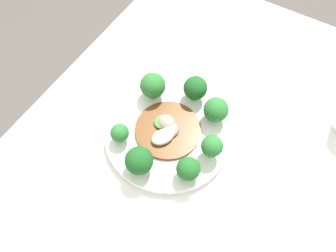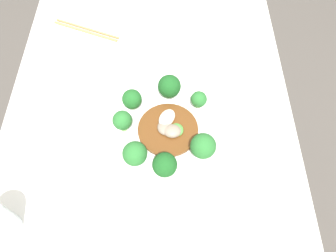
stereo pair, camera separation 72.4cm
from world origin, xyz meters
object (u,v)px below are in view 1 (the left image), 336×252
object	(u,v)px
broccoli_northwest	(120,133)
stirfry_center	(167,129)
broccoli_west	(139,161)
broccoli_northeast	(153,86)
broccoli_southeast	(216,110)
broccoli_east	(195,88)
broccoli_south	(212,146)
plate	(168,133)
broccoli_southwest	(188,169)

from	to	relation	value
broccoli_northwest	stirfry_center	xyz separation A→B (m)	(0.07, -0.07, -0.02)
stirfry_center	broccoli_west	bearing A→B (deg)	178.80
broccoli_northeast	broccoli_southeast	xyz separation A→B (m)	(0.02, -0.15, -0.00)
broccoli_southeast	broccoli_east	world-z (taller)	same
broccoli_southeast	broccoli_south	bearing A→B (deg)	-158.40
plate	broccoli_northwest	xyz separation A→B (m)	(-0.07, 0.08, 0.04)
broccoli_southeast	broccoli_west	size ratio (longest dim) A/B	0.98
broccoli_southwest	stirfry_center	size ratio (longest dim) A/B	0.39
broccoli_south	broccoli_east	size ratio (longest dim) A/B	0.96
plate	stirfry_center	distance (m)	0.02
broccoli_south	stirfry_center	bearing A→B (deg)	89.19
broccoli_northeast	broccoli_west	distance (m)	0.19
broccoli_northwest	broccoli_northeast	world-z (taller)	broccoli_northeast
broccoli_southeast	broccoli_west	bearing A→B (deg)	157.65
broccoli_southwest	broccoli_east	bearing A→B (deg)	24.70
plate	broccoli_southwest	xyz separation A→B (m)	(-0.07, -0.09, 0.04)
plate	broccoli_south	xyz separation A→B (m)	(-0.00, -0.11, 0.05)
broccoli_southeast	broccoli_west	world-z (taller)	broccoli_west
plate	broccoli_northeast	distance (m)	0.11
broccoli_south	broccoli_southwest	world-z (taller)	broccoli_south
broccoli_south	plate	bearing A→B (deg)	87.95
broccoli_south	stirfry_center	size ratio (longest dim) A/B	0.43
broccoli_east	broccoli_west	size ratio (longest dim) A/B	0.99
broccoli_southwest	broccoli_southeast	bearing A→B (deg)	5.79
broccoli_southeast	broccoli_east	size ratio (longest dim) A/B	0.98
broccoli_northwest	broccoli_southeast	size ratio (longest dim) A/B	0.77
broccoli_south	broccoli_west	world-z (taller)	broccoli_west
plate	broccoli_southeast	xyz separation A→B (m)	(0.08, -0.07, 0.05)
broccoli_east	broccoli_west	xyz separation A→B (m)	(-0.21, 0.01, -0.00)
broccoli_northwest	broccoli_southwest	xyz separation A→B (m)	(0.00, -0.16, 0.00)
broccoli_southwest	stirfry_center	xyz separation A→B (m)	(0.07, 0.09, -0.02)
broccoli_southeast	broccoli_southwest	world-z (taller)	broccoli_southeast
broccoli_east	stirfry_center	world-z (taller)	broccoli_east
plate	broccoli_southeast	size ratio (longest dim) A/B	4.42
plate	broccoli_northeast	world-z (taller)	broccoli_northeast
broccoli_northwest	broccoli_west	size ratio (longest dim) A/B	0.75
broccoli_northeast	broccoli_east	world-z (taller)	broccoli_northeast
broccoli_northwest	stirfry_center	bearing A→B (deg)	-47.20
broccoli_east	broccoli_west	distance (m)	0.21
broccoli_southwest	plate	bearing A→B (deg)	52.00
plate	broccoli_northeast	bearing A→B (deg)	51.03
broccoli_northeast	broccoli_east	xyz separation A→B (m)	(0.04, -0.09, -0.00)
broccoli_northeast	broccoli_east	distance (m)	0.10
broccoli_east	stirfry_center	size ratio (longest dim) A/B	0.45
broccoli_northwest	broccoli_southeast	bearing A→B (deg)	-44.46
broccoli_northwest	broccoli_south	world-z (taller)	broccoli_south
broccoli_west	plate	bearing A→B (deg)	-1.85
broccoli_east	broccoli_southwest	bearing A→B (deg)	-155.30
broccoli_northeast	broccoli_west	size ratio (longest dim) A/B	1.05
plate	broccoli_northwest	world-z (taller)	broccoli_northwest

